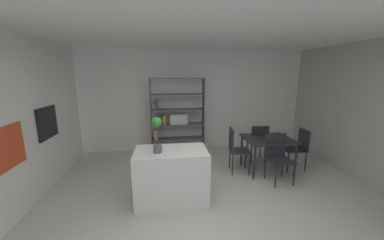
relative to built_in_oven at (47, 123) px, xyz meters
name	(u,v)px	position (x,y,z in m)	size (l,w,h in m)	color
ground_plane	(203,215)	(2.67, -1.28, -1.24)	(9.34, 9.34, 0.00)	beige
ceiling_slab	(205,19)	(2.67, -1.28, 1.53)	(6.79, 6.21, 0.06)	white
back_partition	(184,101)	(2.67, 1.80, 0.13)	(6.79, 0.06, 2.74)	silver
built_in_oven	(47,123)	(0.00, 0.00, 0.00)	(0.06, 0.61, 0.58)	black
kitchen_island	(172,175)	(2.22, -0.77, -0.80)	(1.19, 0.70, 0.88)	silver
potted_plant_on_island	(157,131)	(2.01, -0.84, -0.01)	(0.16, 0.16, 0.57)	#4C4C51
open_bookshelf	(174,120)	(2.37, 1.41, -0.31)	(1.39, 0.32, 2.01)	#4C4C51
dining_table	(268,142)	(4.34, 0.10, -0.57)	(1.01, 0.86, 0.74)	#232328
dining_chair_near	(278,154)	(4.33, -0.34, -0.69)	(0.47, 0.47, 0.94)	#232328
dining_chair_far	(258,140)	(4.33, 0.56, -0.68)	(0.44, 0.44, 0.92)	#232328
dining_chair_window_side	(298,146)	(5.06, 0.09, -0.70)	(0.48, 0.45, 0.91)	#232328
dining_chair_island_side	(235,147)	(3.62, 0.11, -0.66)	(0.46, 0.45, 0.98)	#232328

